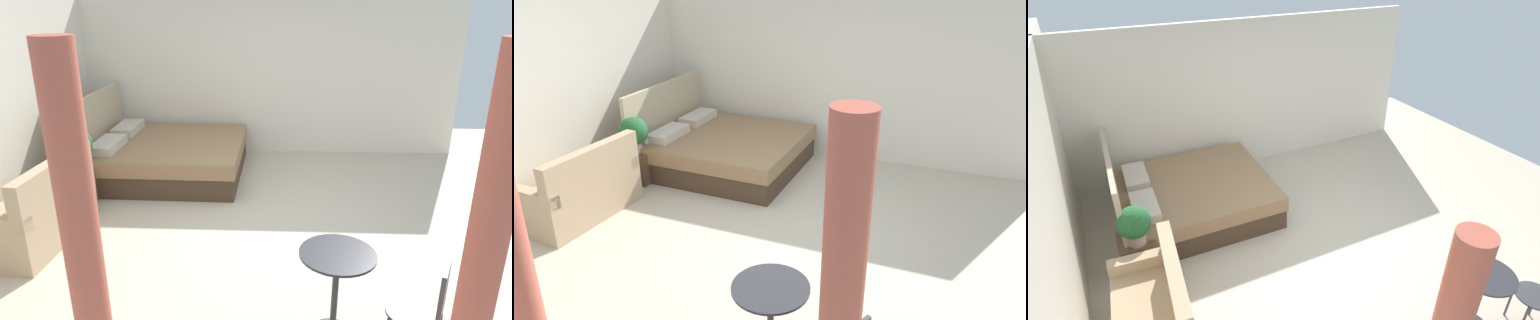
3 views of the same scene
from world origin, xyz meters
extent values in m
cube|color=beige|center=(0.00, 0.00, -0.01)|extent=(8.52, 9.16, 0.02)
cube|color=silver|center=(2.76, 0.00, 1.28)|extent=(0.12, 6.16, 2.56)
cube|color=#473323|center=(1.58, 1.42, 0.15)|extent=(1.96, 2.11, 0.31)
cube|color=#93704C|center=(1.58, 1.42, 0.41)|extent=(2.00, 2.15, 0.21)
cube|color=tan|center=(1.59, 2.49, 0.60)|extent=(1.99, 0.09, 1.21)
cube|color=beige|center=(1.16, 2.19, 0.58)|extent=(0.70, 0.33, 0.12)
cube|color=beige|center=(2.01, 2.18, 0.58)|extent=(0.70, 0.33, 0.12)
cube|color=tan|center=(-0.42, 2.44, 0.22)|extent=(1.44, 0.81, 0.45)
cube|color=tan|center=(-0.45, 2.16, 0.69)|extent=(1.40, 0.24, 0.49)
cube|color=tan|center=(0.20, 2.39, 0.52)|extent=(0.19, 0.71, 0.16)
cube|color=brown|center=(0.73, 2.39, 0.23)|extent=(0.46, 0.43, 0.45)
cylinder|color=tan|center=(0.63, 2.38, 0.52)|extent=(0.20, 0.20, 0.14)
sphere|color=#235B2D|center=(0.63, 2.38, 0.76)|extent=(0.39, 0.39, 0.39)
cylinder|color=silver|center=(0.85, 2.36, 0.53)|extent=(0.13, 0.13, 0.15)
cylinder|color=#2D2D33|center=(-1.77, -0.60, 0.36)|extent=(0.05, 0.05, 0.72)
cylinder|color=#2D2D33|center=(-1.77, -0.60, 0.73)|extent=(0.57, 0.57, 0.02)
cylinder|color=#3F3F44|center=(-1.84, -1.05, 0.21)|extent=(0.02, 0.02, 0.43)
cylinder|color=#3F3F44|center=(-2.02, -1.11, 0.44)|extent=(0.52, 0.52, 0.02)
cube|color=#3F3F44|center=(-2.10, -1.26, 0.66)|extent=(0.29, 0.16, 0.42)
cylinder|color=#C15B47|center=(-2.51, -1.26, 1.17)|extent=(0.21, 0.21, 2.34)
cylinder|color=#C15B47|center=(-2.51, 0.94, 1.17)|extent=(0.21, 0.21, 2.34)
camera|label=1|loc=(-4.65, -0.13, 2.51)|focal=31.53mm
camera|label=2|loc=(-4.33, -1.62, 2.87)|focal=33.13mm
camera|label=3|loc=(-3.46, 2.48, 3.60)|focal=27.94mm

